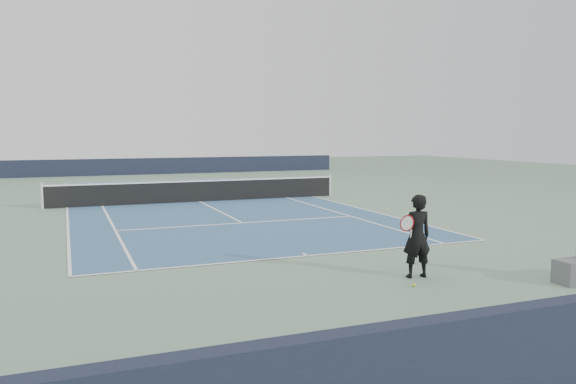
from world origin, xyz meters
name	(u,v)px	position (x,y,z in m)	size (l,w,h in m)	color
ground	(200,202)	(0.00, 0.00, 0.00)	(80.00, 80.00, 0.00)	slate
court_surface	(200,202)	(0.00, 0.00, 0.01)	(10.97, 23.77, 0.01)	#34587B
tennis_net	(200,191)	(0.00, 0.00, 0.50)	(12.90, 0.10, 1.07)	silver
windscreen_far	(145,166)	(0.00, 17.88, 0.60)	(30.00, 0.25, 1.20)	black
tennis_player	(417,236)	(1.30, -14.59, 0.88)	(0.81, 0.54, 1.76)	black
tennis_ball	(414,285)	(0.84, -15.20, 0.04)	(0.07, 0.07, 0.07)	#C6D72C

